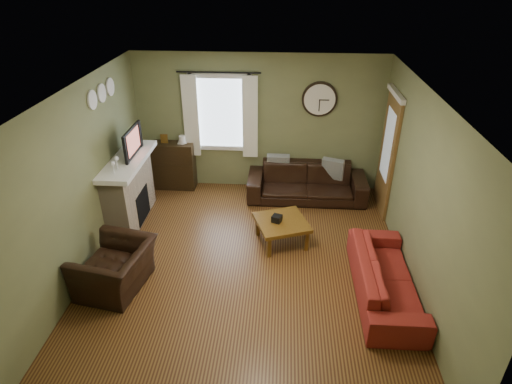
# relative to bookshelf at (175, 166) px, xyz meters

# --- Properties ---
(floor) EXTENTS (4.60, 5.20, 0.00)m
(floor) POSITION_rel_bookshelf_xyz_m (1.63, -2.41, -0.47)
(floor) COLOR #563518
(floor) RESTS_ON ground
(ceiling) EXTENTS (4.60, 5.20, 0.00)m
(ceiling) POSITION_rel_bookshelf_xyz_m (1.63, -2.41, 2.13)
(ceiling) COLOR white
(ceiling) RESTS_ON ground
(wall_left) EXTENTS (0.00, 5.20, 2.60)m
(wall_left) POSITION_rel_bookshelf_xyz_m (-0.67, -2.41, 0.83)
(wall_left) COLOR olive
(wall_left) RESTS_ON ground
(wall_right) EXTENTS (0.00, 5.20, 2.60)m
(wall_right) POSITION_rel_bookshelf_xyz_m (3.93, -2.41, 0.83)
(wall_right) COLOR olive
(wall_right) RESTS_ON ground
(wall_back) EXTENTS (4.60, 0.00, 2.60)m
(wall_back) POSITION_rel_bookshelf_xyz_m (1.63, 0.19, 0.83)
(wall_back) COLOR olive
(wall_back) RESTS_ON ground
(wall_front) EXTENTS (4.60, 0.00, 2.60)m
(wall_front) POSITION_rel_bookshelf_xyz_m (1.63, -5.01, 0.83)
(wall_front) COLOR olive
(wall_front) RESTS_ON ground
(fireplace) EXTENTS (0.40, 1.40, 1.10)m
(fireplace) POSITION_rel_bookshelf_xyz_m (-0.47, -1.26, 0.08)
(fireplace) COLOR tan
(fireplace) RESTS_ON floor
(firebox) EXTENTS (0.04, 0.60, 0.55)m
(firebox) POSITION_rel_bookshelf_xyz_m (-0.28, -1.26, -0.17)
(firebox) COLOR black
(firebox) RESTS_ON fireplace
(mantel) EXTENTS (0.58, 1.60, 0.08)m
(mantel) POSITION_rel_bookshelf_xyz_m (-0.44, -1.26, 0.67)
(mantel) COLOR white
(mantel) RESTS_ON fireplace
(tv) EXTENTS (0.08, 0.60, 0.35)m
(tv) POSITION_rel_bookshelf_xyz_m (-0.42, -1.11, 0.89)
(tv) COLOR black
(tv) RESTS_ON mantel
(tv_screen) EXTENTS (0.02, 0.62, 0.36)m
(tv_screen) POSITION_rel_bookshelf_xyz_m (-0.34, -1.11, 0.94)
(tv_screen) COLOR #994C3F
(tv_screen) RESTS_ON mantel
(medallion_left) EXTENTS (0.28, 0.28, 0.03)m
(medallion_left) POSITION_rel_bookshelf_xyz_m (-0.65, -1.61, 1.78)
(medallion_left) COLOR white
(medallion_left) RESTS_ON wall_left
(medallion_mid) EXTENTS (0.28, 0.28, 0.03)m
(medallion_mid) POSITION_rel_bookshelf_xyz_m (-0.65, -1.26, 1.78)
(medallion_mid) COLOR white
(medallion_mid) RESTS_ON wall_left
(medallion_right) EXTENTS (0.28, 0.28, 0.03)m
(medallion_right) POSITION_rel_bookshelf_xyz_m (-0.65, -0.91, 1.78)
(medallion_right) COLOR white
(medallion_right) RESTS_ON wall_left
(window_pane) EXTENTS (1.00, 0.02, 1.30)m
(window_pane) POSITION_rel_bookshelf_xyz_m (0.93, 0.17, 1.03)
(window_pane) COLOR silver
(window_pane) RESTS_ON wall_back
(curtain_rod) EXTENTS (0.03, 0.03, 1.50)m
(curtain_rod) POSITION_rel_bookshelf_xyz_m (0.93, 0.07, 1.80)
(curtain_rod) COLOR black
(curtain_rod) RESTS_ON wall_back
(curtain_left) EXTENTS (0.28, 0.04, 1.55)m
(curtain_left) POSITION_rel_bookshelf_xyz_m (0.38, 0.07, 0.98)
(curtain_left) COLOR white
(curtain_left) RESTS_ON wall_back
(curtain_right) EXTENTS (0.28, 0.04, 1.55)m
(curtain_right) POSITION_rel_bookshelf_xyz_m (1.48, 0.07, 0.98)
(curtain_right) COLOR white
(curtain_right) RESTS_ON wall_back
(wall_clock) EXTENTS (0.64, 0.06, 0.64)m
(wall_clock) POSITION_rel_bookshelf_xyz_m (2.73, 0.14, 1.33)
(wall_clock) COLOR white
(wall_clock) RESTS_ON wall_back
(door) EXTENTS (0.05, 0.90, 2.10)m
(door) POSITION_rel_bookshelf_xyz_m (3.90, -0.56, 0.58)
(door) COLOR brown
(door) RESTS_ON floor
(bookshelf) EXTENTS (0.79, 0.34, 0.94)m
(bookshelf) POSITION_rel_bookshelf_xyz_m (0.00, 0.00, 0.00)
(bookshelf) COLOR black
(bookshelf) RESTS_ON floor
(book) EXTENTS (0.19, 0.25, 0.02)m
(book) POSITION_rel_bookshelf_xyz_m (0.10, 0.06, 0.49)
(book) COLOR #583A11
(book) RESTS_ON bookshelf
(sofa_brown) EXTENTS (2.20, 0.86, 0.64)m
(sofa_brown) POSITION_rel_bookshelf_xyz_m (2.57, -0.26, -0.15)
(sofa_brown) COLOR black
(sofa_brown) RESTS_ON floor
(pillow_left) EXTENTS (0.43, 0.13, 0.43)m
(pillow_left) POSITION_rel_bookshelf_xyz_m (2.02, -0.01, 0.08)
(pillow_left) COLOR gray
(pillow_left) RESTS_ON sofa_brown
(pillow_right) EXTENTS (0.42, 0.25, 0.40)m
(pillow_right) POSITION_rel_bookshelf_xyz_m (3.05, -0.11, 0.08)
(pillow_right) COLOR gray
(pillow_right) RESTS_ON sofa_brown
(sofa_red) EXTENTS (0.76, 1.95, 0.57)m
(sofa_red) POSITION_rel_bookshelf_xyz_m (3.53, -2.87, -0.18)
(sofa_red) COLOR maroon
(sofa_red) RESTS_ON floor
(armchair) EXTENTS (1.04, 1.14, 0.65)m
(armchair) POSITION_rel_bookshelf_xyz_m (-0.13, -2.97, -0.14)
(armchair) COLOR black
(armchair) RESTS_ON floor
(coffee_table) EXTENTS (0.97, 0.97, 0.41)m
(coffee_table) POSITION_rel_bookshelf_xyz_m (2.12, -1.76, -0.27)
(coffee_table) COLOR #583A11
(coffee_table) RESTS_ON floor
(tissue_box) EXTENTS (0.18, 0.18, 0.11)m
(tissue_box) POSITION_rel_bookshelf_xyz_m (2.04, -1.78, -0.07)
(tissue_box) COLOR black
(tissue_box) RESTS_ON coffee_table
(wine_glass_a) EXTENTS (0.07, 0.07, 0.20)m
(wine_glass_a) POSITION_rel_bookshelf_xyz_m (-0.42, -1.83, 0.81)
(wine_glass_a) COLOR white
(wine_glass_a) RESTS_ON mantel
(wine_glass_b) EXTENTS (0.08, 0.08, 0.22)m
(wine_glass_b) POSITION_rel_bookshelf_xyz_m (-0.42, -1.68, 0.82)
(wine_glass_b) COLOR white
(wine_glass_b) RESTS_ON mantel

